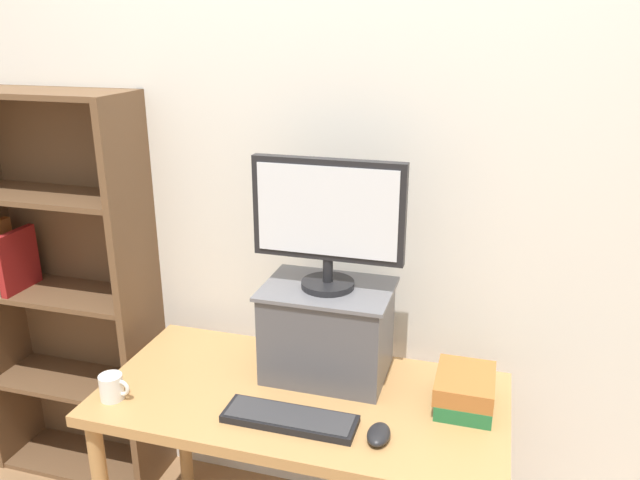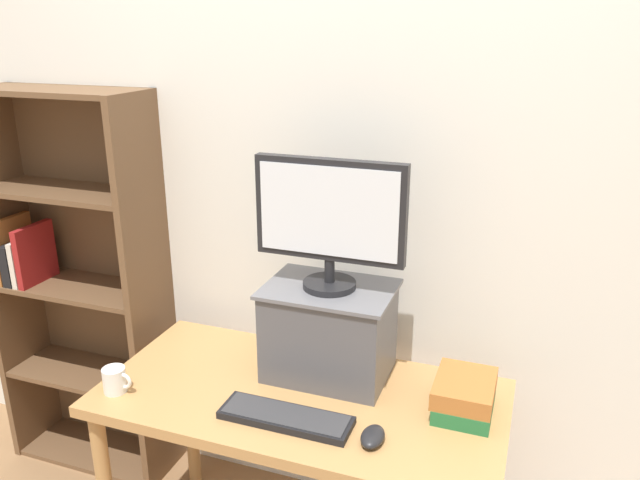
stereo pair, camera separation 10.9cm
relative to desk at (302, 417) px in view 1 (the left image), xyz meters
name	(u,v)px [view 1 (the left image)]	position (x,y,z in m)	size (l,w,h in m)	color
back_wall	(339,176)	(0.00, 0.45, 0.68)	(7.00, 0.08, 2.60)	silver
desk	(302,417)	(0.00, 0.00, 0.00)	(1.26, 0.62, 0.71)	#B7844C
bookshelf_unit	(64,289)	(-1.08, 0.30, 0.18)	(0.70, 0.28, 1.58)	brown
riser_box	(328,329)	(0.04, 0.15, 0.25)	(0.41, 0.30, 0.31)	#515156
computer_monitor	(328,218)	(0.04, 0.14, 0.62)	(0.47, 0.17, 0.41)	black
keyboard	(290,418)	(0.01, -0.15, 0.10)	(0.39, 0.12, 0.02)	black
computer_mouse	(379,434)	(0.28, -0.16, 0.10)	(0.06, 0.10, 0.04)	black
book_stack	(465,390)	(0.49, 0.08, 0.14)	(0.17, 0.22, 0.10)	#236B38
coffee_mug	(112,387)	(-0.55, -0.19, 0.13)	(0.10, 0.07, 0.08)	white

